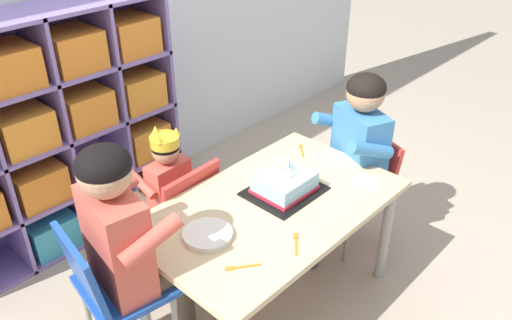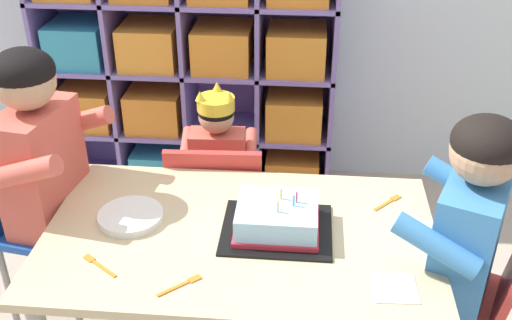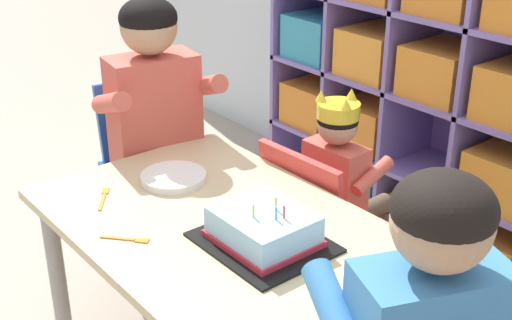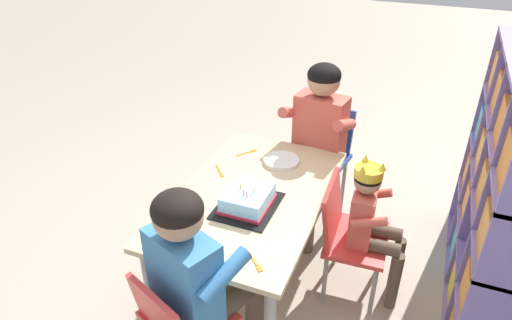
{
  "view_description": "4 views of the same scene",
  "coord_description": "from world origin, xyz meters",
  "px_view_note": "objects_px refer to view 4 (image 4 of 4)",
  "views": [
    {
      "loc": [
        -1.38,
        -1.2,
        1.92
      ],
      "look_at": [
        0.01,
        0.1,
        0.77
      ],
      "focal_mm": 35.92,
      "sensor_mm": 36.0,
      "label": 1
    },
    {
      "loc": [
        0.18,
        -1.48,
        1.71
      ],
      "look_at": [
        0.04,
        0.12,
        0.78
      ],
      "focal_mm": 43.1,
      "sensor_mm": 36.0,
      "label": 2
    },
    {
      "loc": [
        1.28,
        -0.95,
        1.54
      ],
      "look_at": [
        0.0,
        0.08,
        0.78
      ],
      "focal_mm": 48.05,
      "sensor_mm": 36.0,
      "label": 3
    },
    {
      "loc": [
        1.78,
        0.73,
        1.93
      ],
      "look_at": [
        0.07,
        0.05,
        0.84
      ],
      "focal_mm": 32.23,
      "sensor_mm": 36.0,
      "label": 4
    }
  ],
  "objects_px": {
    "adult_helper_seated": "(316,133)",
    "birthday_cake_on_tray": "(248,200)",
    "fork_by_napkin": "(248,152)",
    "activity_table": "(252,205)",
    "fork_beside_plate_stack": "(256,263)",
    "classroom_chair_blue": "(347,231)",
    "guest_at_table_side": "(196,268)",
    "child_with_crown": "(371,216)",
    "classroom_chair_adult_side": "(321,154)",
    "fork_scattered_mid_table": "(220,171)",
    "paper_plate_stack": "(281,161)"
  },
  "relations": [
    {
      "from": "child_with_crown",
      "to": "birthday_cake_on_tray",
      "type": "relative_size",
      "value": 2.49
    },
    {
      "from": "activity_table",
      "to": "birthday_cake_on_tray",
      "type": "xyz_separation_m",
      "value": [
        0.11,
        0.02,
        0.11
      ]
    },
    {
      "from": "adult_helper_seated",
      "to": "birthday_cake_on_tray",
      "type": "height_order",
      "value": "adult_helper_seated"
    },
    {
      "from": "child_with_crown",
      "to": "fork_by_napkin",
      "type": "distance_m",
      "value": 0.81
    },
    {
      "from": "child_with_crown",
      "to": "classroom_chair_adult_side",
      "type": "distance_m",
      "value": 0.7
    },
    {
      "from": "paper_plate_stack",
      "to": "fork_beside_plate_stack",
      "type": "xyz_separation_m",
      "value": [
        0.81,
        0.17,
        -0.01
      ]
    },
    {
      "from": "classroom_chair_blue",
      "to": "child_with_crown",
      "type": "relative_size",
      "value": 0.8
    },
    {
      "from": "guest_at_table_side",
      "to": "fork_scattered_mid_table",
      "type": "xyz_separation_m",
      "value": [
        -0.73,
        -0.25,
        -0.03
      ]
    },
    {
      "from": "fork_scattered_mid_table",
      "to": "child_with_crown",
      "type": "bearing_deg",
      "value": -129.54
    },
    {
      "from": "fork_by_napkin",
      "to": "fork_beside_plate_stack",
      "type": "xyz_separation_m",
      "value": [
        0.84,
        0.39,
        0.0
      ]
    },
    {
      "from": "fork_by_napkin",
      "to": "guest_at_table_side",
      "type": "bearing_deg",
      "value": 46.89
    },
    {
      "from": "child_with_crown",
      "to": "adult_helper_seated",
      "type": "height_order",
      "value": "adult_helper_seated"
    },
    {
      "from": "child_with_crown",
      "to": "fork_by_napkin",
      "type": "xyz_separation_m",
      "value": [
        -0.23,
        -0.77,
        0.08
      ]
    },
    {
      "from": "child_with_crown",
      "to": "fork_by_napkin",
      "type": "bearing_deg",
      "value": 70.66
    },
    {
      "from": "classroom_chair_adult_side",
      "to": "paper_plate_stack",
      "type": "bearing_deg",
      "value": -101.89
    },
    {
      "from": "activity_table",
      "to": "adult_helper_seated",
      "type": "bearing_deg",
      "value": 164.95
    },
    {
      "from": "fork_beside_plate_stack",
      "to": "child_with_crown",
      "type": "bearing_deg",
      "value": -78.68
    },
    {
      "from": "classroom_chair_adult_side",
      "to": "birthday_cake_on_tray",
      "type": "height_order",
      "value": "classroom_chair_adult_side"
    },
    {
      "from": "adult_helper_seated",
      "to": "fork_by_napkin",
      "type": "bearing_deg",
      "value": -138.28
    },
    {
      "from": "fork_by_napkin",
      "to": "fork_scattered_mid_table",
      "type": "relative_size",
      "value": 1.09
    },
    {
      "from": "child_with_crown",
      "to": "adult_helper_seated",
      "type": "xyz_separation_m",
      "value": [
        -0.45,
        -0.43,
        0.17
      ]
    },
    {
      "from": "fork_scattered_mid_table",
      "to": "classroom_chair_adult_side",
      "type": "bearing_deg",
      "value": -76.54
    },
    {
      "from": "guest_at_table_side",
      "to": "adult_helper_seated",
      "type": "bearing_deg",
      "value": -74.91
    },
    {
      "from": "classroom_chair_adult_side",
      "to": "paper_plate_stack",
      "type": "height_order",
      "value": "classroom_chair_adult_side"
    },
    {
      "from": "classroom_chair_blue",
      "to": "child_with_crown",
      "type": "distance_m",
      "value": 0.17
    },
    {
      "from": "classroom_chair_blue",
      "to": "fork_scattered_mid_table",
      "type": "height_order",
      "value": "classroom_chair_blue"
    },
    {
      "from": "classroom_chair_blue",
      "to": "classroom_chair_adult_side",
      "type": "distance_m",
      "value": 0.65
    },
    {
      "from": "classroom_chair_adult_side",
      "to": "fork_beside_plate_stack",
      "type": "bearing_deg",
      "value": -79.95
    },
    {
      "from": "child_with_crown",
      "to": "guest_at_table_side",
      "type": "xyz_separation_m",
      "value": [
        0.75,
        -0.58,
        0.11
      ]
    },
    {
      "from": "adult_helper_seated",
      "to": "fork_beside_plate_stack",
      "type": "relative_size",
      "value": 10.74
    },
    {
      "from": "fork_scattered_mid_table",
      "to": "adult_helper_seated",
      "type": "bearing_deg",
      "value": -81.48
    },
    {
      "from": "fork_by_napkin",
      "to": "fork_beside_plate_stack",
      "type": "relative_size",
      "value": 1.18
    },
    {
      "from": "classroom_chair_blue",
      "to": "paper_plate_stack",
      "type": "distance_m",
      "value": 0.53
    },
    {
      "from": "adult_helper_seated",
      "to": "paper_plate_stack",
      "type": "bearing_deg",
      "value": -106.8
    },
    {
      "from": "classroom_chair_blue",
      "to": "guest_at_table_side",
      "type": "xyz_separation_m",
      "value": [
        0.75,
        -0.47,
        0.24
      ]
    },
    {
      "from": "activity_table",
      "to": "fork_beside_plate_stack",
      "type": "bearing_deg",
      "value": 23.98
    },
    {
      "from": "activity_table",
      "to": "classroom_chair_adult_side",
      "type": "xyz_separation_m",
      "value": [
        -0.72,
        0.18,
        -0.04
      ]
    },
    {
      "from": "adult_helper_seated",
      "to": "fork_by_napkin",
      "type": "distance_m",
      "value": 0.42
    },
    {
      "from": "birthday_cake_on_tray",
      "to": "adult_helper_seated",
      "type": "bearing_deg",
      "value": 168.89
    },
    {
      "from": "classroom_chair_adult_side",
      "to": "adult_helper_seated",
      "type": "bearing_deg",
      "value": -90.0
    },
    {
      "from": "guest_at_table_side",
      "to": "fork_beside_plate_stack",
      "type": "distance_m",
      "value": 0.25
    },
    {
      "from": "child_with_crown",
      "to": "guest_at_table_side",
      "type": "distance_m",
      "value": 0.96
    },
    {
      "from": "classroom_chair_blue",
      "to": "paper_plate_stack",
      "type": "height_order",
      "value": "classroom_chair_blue"
    },
    {
      "from": "fork_scattered_mid_table",
      "to": "fork_beside_plate_stack",
      "type": "bearing_deg",
      "value": 176.26
    },
    {
      "from": "birthday_cake_on_tray",
      "to": "paper_plate_stack",
      "type": "height_order",
      "value": "birthday_cake_on_tray"
    },
    {
      "from": "fork_scattered_mid_table",
      "to": "fork_beside_plate_stack",
      "type": "distance_m",
      "value": 0.74
    },
    {
      "from": "activity_table",
      "to": "fork_scattered_mid_table",
      "type": "relative_size",
      "value": 10.7
    },
    {
      "from": "adult_helper_seated",
      "to": "fork_beside_plate_stack",
      "type": "height_order",
      "value": "adult_helper_seated"
    },
    {
      "from": "fork_beside_plate_stack",
      "to": "classroom_chair_adult_side",
      "type": "bearing_deg",
      "value": -45.47
    },
    {
      "from": "adult_helper_seated",
      "to": "fork_by_napkin",
      "type": "xyz_separation_m",
      "value": [
        0.22,
        -0.34,
        -0.09
      ]
    }
  ]
}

